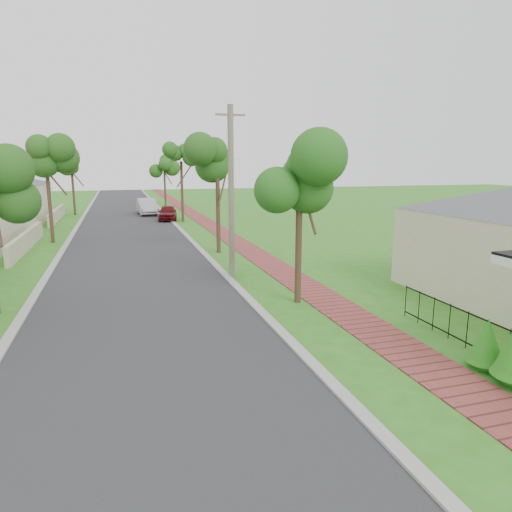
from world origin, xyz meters
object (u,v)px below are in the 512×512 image
parked_car_white (147,207)px  near_tree (300,176)px  utility_pole (231,192)px  parked_car_red (168,213)px

parked_car_white → near_tree: (3.20, -30.02, 3.57)m
near_tree → utility_pole: utility_pole is taller
parked_car_red → utility_pole: 21.03m
parked_car_white → utility_pole: bearing=-89.7°
parked_car_white → near_tree: bearing=-87.8°
parked_car_white → near_tree: near_tree is taller
utility_pole → parked_car_white: bearing=94.2°
parked_car_red → parked_car_white: bearing=113.2°
parked_car_red → utility_pole: utility_pole is taller
parked_car_white → utility_pole: utility_pole is taller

